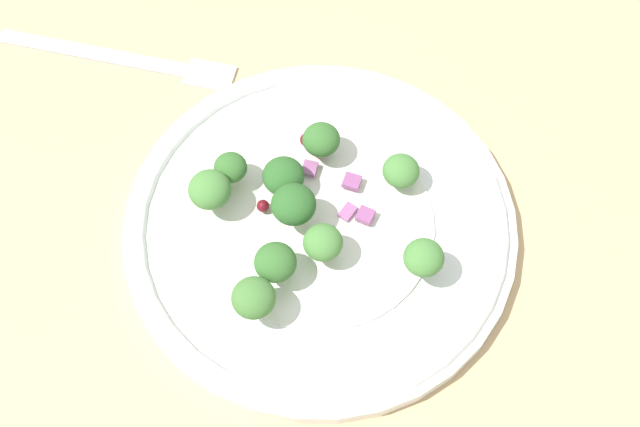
{
  "coord_description": "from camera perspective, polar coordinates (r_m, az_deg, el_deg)",
  "views": [
    {
      "loc": [
        25.19,
        -5.74,
        53.52
      ],
      "look_at": [
        -0.55,
        1.62,
        2.7
      ],
      "focal_mm": 49.22,
      "sensor_mm": 36.0,
      "label": 1
    }
  ],
  "objects": [
    {
      "name": "onion_bit_3",
      "position": [
        0.59,
        1.81,
        0.09
      ],
      "size": [
        1.41,
        1.47,
        0.42
      ],
      "primitive_type": "cube",
      "rotation": [
        0.0,
        0.0,
        2.24
      ],
      "color": "#A35B93",
      "rests_on": "plate"
    },
    {
      "name": "onion_bit_2",
      "position": [
        0.6,
        2.09,
        2.09
      ],
      "size": [
        1.54,
        1.56,
        0.42
      ],
      "primitive_type": "cube",
      "rotation": [
        0.0,
        0.0,
        0.96
      ],
      "color": "#934C84",
      "rests_on": "plate"
    },
    {
      "name": "dressing_pool",
      "position": [
        0.59,
        0.0,
        -0.64
      ],
      "size": [
        15.36,
        15.36,
        0.2
      ],
      "primitive_type": "cylinder",
      "color": "white",
      "rests_on": "plate"
    },
    {
      "name": "ground_plane",
      "position": [
        0.6,
        -1.34,
        -2.45
      ],
      "size": [
        180.0,
        180.0,
        2.0
      ],
      "primitive_type": "cube",
      "color": "tan"
    },
    {
      "name": "broccoli_floret_9",
      "position": [
        0.57,
        -2.15,
        0.45
      ],
      "size": [
        2.95,
        2.95,
        2.98
      ],
      "color": "#ADD18E",
      "rests_on": "plate"
    },
    {
      "name": "cranberry_0",
      "position": [
        0.61,
        -0.02,
        4.06
      ],
      "size": [
        0.94,
        0.94,
        0.94
      ],
      "primitive_type": "sphere",
      "color": "#4C0A14",
      "rests_on": "plate"
    },
    {
      "name": "onion_bit_1",
      "position": [
        0.6,
        -0.68,
        2.94
      ],
      "size": [
        1.45,
        1.42,
        0.35
      ],
      "primitive_type": "cube",
      "rotation": [
        0.0,
        0.0,
        1.02
      ],
      "color": "#A35B93",
      "rests_on": "plate"
    },
    {
      "name": "cranberry_3",
      "position": [
        0.61,
        -0.87,
        4.82
      ],
      "size": [
        0.96,
        0.96,
        0.96
      ],
      "primitive_type": "sphere",
      "color": "maroon",
      "rests_on": "plate"
    },
    {
      "name": "broccoli_floret_4",
      "position": [
        0.6,
        0.08,
        4.79
      ],
      "size": [
        2.57,
        2.57,
        2.6
      ],
      "color": "#8EB77A",
      "rests_on": "plate"
    },
    {
      "name": "broccoli_floret_5",
      "position": [
        0.56,
        0.19,
        -1.92
      ],
      "size": [
        2.57,
        2.57,
        2.6
      ],
      "color": "#8EB77A",
      "rests_on": "plate"
    },
    {
      "name": "cranberry_2",
      "position": [
        0.6,
        -6.56,
        1.4
      ],
      "size": [
        0.75,
        0.75,
        0.75
      ],
      "primitive_type": "sphere",
      "color": "maroon",
      "rests_on": "plate"
    },
    {
      "name": "broccoli_floret_1",
      "position": [
        0.54,
        -4.33,
        -5.52
      ],
      "size": [
        2.77,
        2.77,
        2.8
      ],
      "color": "#ADD18E",
      "rests_on": "plate"
    },
    {
      "name": "broccoli_floret_0",
      "position": [
        0.59,
        -5.84,
        2.97
      ],
      "size": [
        2.25,
        2.25,
        2.28
      ],
      "color": "#ADD18E",
      "rests_on": "plate"
    },
    {
      "name": "fork",
      "position": [
        0.69,
        -12.24,
        9.76
      ],
      "size": [
        10.59,
        17.14,
        0.5
      ],
      "color": "silver",
      "rests_on": "ground_plane"
    },
    {
      "name": "broccoli_floret_6",
      "position": [
        0.58,
        -7.17,
        1.52
      ],
      "size": [
        2.84,
        2.84,
        2.88
      ],
      "color": "#8EB77A",
      "rests_on": "plate"
    },
    {
      "name": "onion_bit_4",
      "position": [
        0.58,
        6.75,
        -2.66
      ],
      "size": [
        1.3,
        1.5,
        0.51
      ],
      "primitive_type": "cube",
      "rotation": [
        0.0,
        0.0,
        1.92
      ],
      "color": "#934C84",
      "rests_on": "plate"
    },
    {
      "name": "broccoli_floret_2",
      "position": [
        0.55,
        -2.91,
        -3.22
      ],
      "size": [
        2.71,
        2.71,
        2.75
      ],
      "color": "#9EC684",
      "rests_on": "plate"
    },
    {
      "name": "broccoli_floret_3",
      "position": [
        0.59,
        5.28,
        2.75
      ],
      "size": [
        2.51,
        2.51,
        2.54
      ],
      "color": "#8EB77A",
      "rests_on": "plate"
    },
    {
      "name": "onion_bit_0",
      "position": [
        0.58,
        2.95,
        -0.08
      ],
      "size": [
        1.5,
        1.5,
        0.47
      ],
      "primitive_type": "cube",
      "rotation": [
        0.0,
        0.0,
        0.85
      ],
      "color": "#934C84",
      "rests_on": "plate"
    },
    {
      "name": "cranberry_1",
      "position": [
        0.59,
        -3.74,
        0.5
      ],
      "size": [
        0.85,
        0.85,
        0.85
      ],
      "primitive_type": "sphere",
      "color": "maroon",
      "rests_on": "plate"
    },
    {
      "name": "broccoli_floret_7",
      "position": [
        0.59,
        -2.61,
        2.35
      ],
      "size": [
        2.84,
        2.84,
        2.87
      ],
      "color": "#8EB77A",
      "rests_on": "plate"
    },
    {
      "name": "broccoli_floret_8",
      "position": [
        0.55,
        6.76,
        -2.9
      ],
      "size": [
        2.6,
        2.6,
        2.63
      ],
      "color": "#8EB77A",
      "rests_on": "plate"
    },
    {
      "name": "plate",
      "position": [
        0.59,
        0.0,
        -0.83
      ],
      "size": [
        26.49,
        26.49,
        1.7
      ],
      "color": "white",
      "rests_on": "ground_plane"
    }
  ]
}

